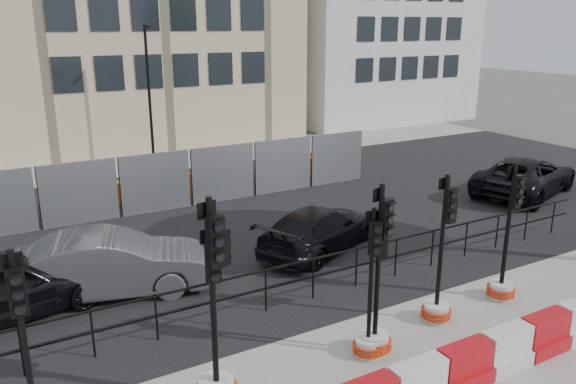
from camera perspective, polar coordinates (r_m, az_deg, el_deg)
ground at (r=12.13m, az=5.63°, el=-13.01°), size 120.00×120.00×0.00m
road at (r=17.76m, az=-7.49°, el=-3.16°), size 40.00×14.00×0.03m
sidewalk_far at (r=26.01m, az=-15.11°, el=2.76°), size 40.00×4.00×0.02m
kerb_railing at (r=12.70m, az=2.57°, el=-8.03°), size 18.00×0.04×1.00m
heras_fencing at (r=20.32m, az=-9.17°, el=1.20°), size 14.33×1.72×2.00m
lamp_post_far at (r=24.61m, az=-13.91°, el=9.71°), size 0.12×0.56×6.00m
barrier_row at (r=10.15m, az=15.27°, el=-17.64°), size 12.55×0.50×0.80m
traffic_signal_b at (r=9.47m, az=-7.27°, el=-16.37°), size 0.70×0.70×3.56m
traffic_signal_c at (r=9.64m, az=-7.36°, el=-17.20°), size 0.61×0.61×3.08m
traffic_signal_d at (r=10.75m, az=8.30°, el=-12.99°), size 0.58×0.58×2.94m
traffic_signal_e at (r=10.87m, az=8.93°, el=-12.74°), size 0.66×0.66×3.34m
traffic_signal_f at (r=12.18m, az=15.08°, el=-9.39°), size 0.63×0.63×3.19m
traffic_signal_g at (r=13.60m, az=21.04°, el=-7.61°), size 0.63×0.63×3.17m
traffic_signal_h at (r=13.66m, az=20.99°, el=-7.62°), size 0.60×0.60×3.05m
car_a at (r=13.32m, az=-27.11°, el=-8.49°), size 3.35×5.01×1.49m
car_b at (r=13.54m, az=-17.60°, el=-7.00°), size 3.71×5.23×1.47m
car_c at (r=15.43m, az=3.20°, el=-3.77°), size 4.85×5.49×1.22m
car_d at (r=22.24m, az=22.98°, el=1.55°), size 5.23×6.40×1.41m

